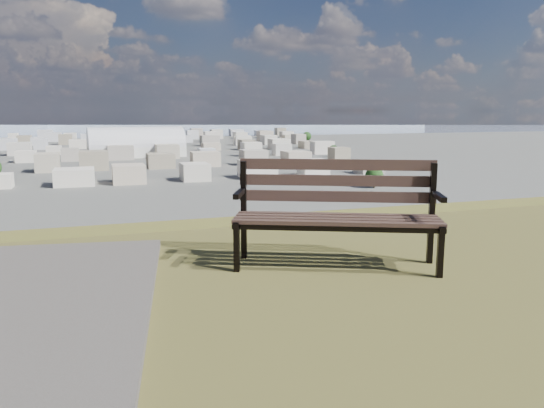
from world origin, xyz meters
name	(u,v)px	position (x,y,z in m)	size (l,w,h in m)	color
park_bench	(337,207)	(0.77, 1.98, 25.59)	(2.06, 1.38, 1.04)	#453128
arena	(137,148)	(20.94, 316.46, 5.35)	(55.19, 26.30, 22.70)	silver
city_blocks	(98,144)	(0.00, 394.44, 3.50)	(395.00, 361.00, 7.00)	silver
city_trees	(50,150)	(-26.39, 319.00, 4.83)	(406.52, 387.20, 9.98)	#34271A
bay_water	(96,128)	(0.00, 900.00, 0.00)	(2400.00, 700.00, 0.12)	#808AA3
far_hills	(69,111)	(-60.92, 1402.93, 25.47)	(2050.00, 340.00, 60.00)	#A4B8CC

